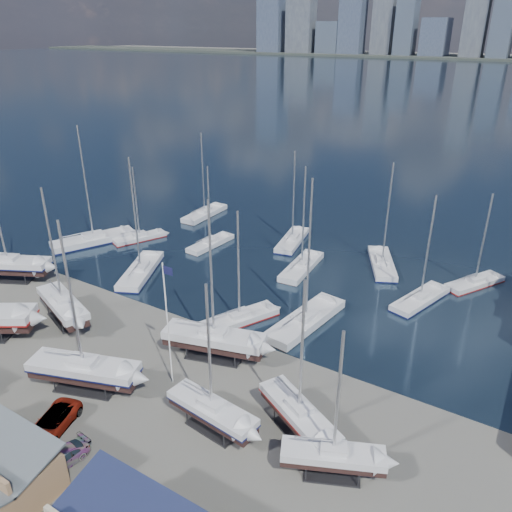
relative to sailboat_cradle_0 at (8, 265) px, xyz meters
The scene contains 24 objects.
ground 27.35m from the sailboat_cradle_0, 11.79° to the right, with size 1400.00×1400.00×0.00m, color #605E59.
sailboat_cradle_0 is the anchor object (origin of this frame).
sailboat_cradle_2 14.54m from the sailboat_cradle_0, 11.90° to the right, with size 9.76×5.64×15.43m.
sailboat_cradle_3 27.07m from the sailboat_cradle_0, 20.83° to the right, with size 10.46×5.94×16.29m.
sailboat_cradle_4 32.36m from the sailboat_cradle_0, ahead, with size 10.43×5.33×16.36m.
sailboat_cradle_5 38.82m from the sailboat_cradle_0, 11.51° to the right, with size 8.34×3.16×13.37m.
sailboat_cradle_6 44.42m from the sailboat_cradle_0, ahead, with size 8.64×6.16×13.96m.
sailboat_cradle_7 48.66m from the sailboat_cradle_0, ahead, with size 7.67×4.92×12.47m.
sailboat_moored_0 14.10m from the sailboat_cradle_0, 90.44° to the left, with size 8.35×12.65×18.46m.
sailboat_moored_1 19.30m from the sailboat_cradle_0, 75.22° to the left, with size 5.39×8.24×12.01m.
sailboat_moored_2 33.19m from the sailboat_cradle_0, 77.88° to the left, with size 3.00×10.00×15.02m.
sailboat_moored_3 16.74m from the sailboat_cradle_0, 36.75° to the left, with size 7.38×11.28×16.44m.
sailboat_moored_4 27.38m from the sailboat_cradle_0, 55.29° to the left, with size 3.03×8.60×12.74m.
sailboat_moored_5 39.26m from the sailboat_cradle_0, 49.48° to the left, with size 4.65×10.20×14.73m.
sailboat_moored_6 31.76m from the sailboat_cradle_0, 12.68° to the left, with size 6.29×9.35×13.68m.
sailboat_moored_7 38.13m from the sailboat_cradle_0, 35.88° to the left, with size 3.56×10.06×14.90m.
sailboat_moored_8 49.24m from the sailboat_cradle_0, 36.09° to the left, with size 6.97×10.33×15.12m.
sailboat_moored_9 38.88m from the sailboat_cradle_0, 15.53° to the left, with size 4.70×11.83×17.38m.
sailboat_moored_10 51.75m from the sailboat_cradle_0, 25.08° to the left, with size 5.14×9.68×13.94m.
sailboat_moored_11 59.61m from the sailboat_cradle_0, 29.99° to the left, with size 6.35×8.55×12.73m.
car_b 29.97m from the sailboat_cradle_0, 34.93° to the right, with size 1.60×4.59×1.51m, color gray.
car_c 30.74m from the sailboat_cradle_0, 28.33° to the right, with size 2.47×5.35×1.49m, color gray.
car_d 34.92m from the sailboat_cradle_0, 28.58° to the right, with size 1.80×4.44×1.29m, color gray.
flagpole 32.19m from the sailboat_cradle_0, ahead, with size 1.08×0.12×12.21m.
Camera 1 is at (30.67, -36.79, 29.81)m, focal length 35.00 mm.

